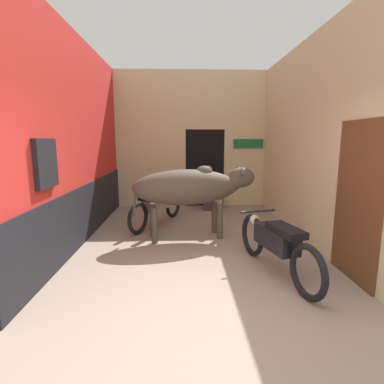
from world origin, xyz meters
TOP-DOWN VIEW (x-y plane):
  - ground_plane at (0.00, 0.00)m, footprint 30.00×30.00m
  - wall_left_shopfront at (-2.13, 2.78)m, footprint 0.25×5.58m
  - wall_back_with_doorway at (0.15, 5.83)m, footprint 4.09×0.93m
  - wall_right_with_door at (2.13, 2.74)m, footprint 0.22×5.58m
  - cow at (-0.07, 2.80)m, footprint 2.39×1.03m
  - motorcycle_near at (1.04, 1.17)m, footprint 0.69×2.04m
  - motorcycle_far at (-0.79, 3.67)m, footprint 1.03×1.90m
  - shopkeeper_seated at (0.46, 5.09)m, footprint 0.43×0.33m
  - plastic_stool at (0.73, 5.28)m, footprint 0.37×0.37m
  - bucket at (1.75, 2.67)m, footprint 0.26×0.26m

SIDE VIEW (x-z plane):
  - ground_plane at x=0.00m, z-range 0.00..0.00m
  - bucket at x=1.75m, z-range 0.00..0.26m
  - plastic_stool at x=0.73m, z-range 0.02..0.44m
  - motorcycle_far at x=-0.79m, z-range 0.06..0.81m
  - motorcycle_near at x=1.04m, z-range 0.06..0.84m
  - shopkeeper_seated at x=0.46m, z-range 0.02..1.19m
  - cow at x=-0.07m, z-range 0.29..1.66m
  - wall_back_with_doorway at x=0.15m, z-range -0.29..3.38m
  - wall_left_shopfront at x=-2.13m, z-range -0.06..3.61m
  - wall_right_with_door at x=2.13m, z-range -0.02..3.65m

